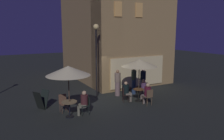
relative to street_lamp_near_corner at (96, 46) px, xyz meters
The scene contains 20 objects.
ground_plane 3.34m from the street_lamp_near_corner, 111.61° to the right, with size 60.00×60.00×0.00m, color black.
cafe_building 4.15m from the street_lamp_near_corner, 54.58° to the left, with size 6.35×9.00×7.70m.
street_lamp_near_corner is the anchor object (origin of this frame).
menu_sandwich_board 4.49m from the street_lamp_near_corner, behind, with size 0.86×0.81×0.99m.
cafe_table_0 4.41m from the street_lamp_near_corner, 136.55° to the right, with size 0.75×0.75×0.78m.
cafe_table_1 3.83m from the street_lamp_near_corner, 48.12° to the right, with size 0.64×0.64×0.75m.
patio_umbrella_0 3.64m from the street_lamp_near_corner, 136.55° to the right, with size 2.09×2.09×2.52m.
patio_umbrella_1 2.85m from the street_lamp_near_corner, 48.12° to the right, with size 2.09×2.09×2.53m.
cafe_chair_0 4.03m from the street_lamp_near_corner, 124.71° to the right, with size 0.46×0.46×0.91m.
cafe_chair_1 4.06m from the street_lamp_near_corner, 149.26° to the right, with size 0.42×0.42×0.92m.
cafe_chair_2 3.35m from the street_lamp_near_corner, 60.57° to the right, with size 0.49×0.49×0.90m.
cafe_chair_3 4.34m from the street_lamp_near_corner, 57.35° to the right, with size 0.45×0.45×0.92m.
cafe_chair_4 3.99m from the street_lamp_near_corner, 32.35° to the right, with size 0.57×0.57×0.96m.
patron_seated_0 4.00m from the street_lamp_near_corner, 126.94° to the right, with size 0.55×0.38×1.23m.
patron_seated_1 3.29m from the street_lamp_near_corner, 58.06° to the right, with size 0.54×0.46×1.23m.
patron_seated_2 4.16m from the street_lamp_near_corner, 56.19° to the right, with size 0.38×0.55×1.26m.
patron_seated_3 3.88m from the street_lamp_near_corner, 35.04° to the right, with size 0.52×0.47×1.19m.
patron_standing_4 3.40m from the street_lamp_near_corner, 13.42° to the right, with size 0.32×0.32×1.78m.
patron_standing_5 2.74m from the street_lamp_near_corner, 18.39° to the right, with size 0.38×0.38×1.70m.
patron_standing_6 3.95m from the street_lamp_near_corner, 13.15° to the right, with size 0.36×0.36×1.69m.
Camera 1 is at (-5.28, -11.52, 4.15)m, focal length 35.36 mm.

